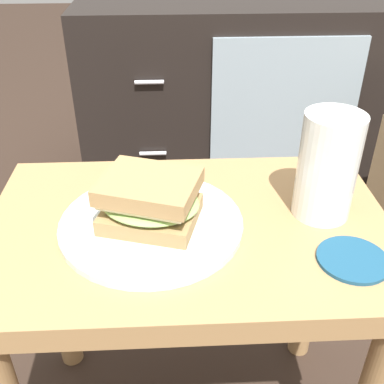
% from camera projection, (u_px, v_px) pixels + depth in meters
% --- Properties ---
extents(side_table, '(0.56, 0.36, 0.46)m').
position_uv_depth(side_table, '(189.00, 272.00, 0.69)').
color(side_table, '#A37A4C').
rests_on(side_table, ground).
extents(tv_cabinet, '(0.96, 0.46, 0.58)m').
position_uv_depth(tv_cabinet, '(233.00, 91.00, 1.53)').
color(tv_cabinet, black).
rests_on(tv_cabinet, ground).
extents(plate, '(0.25, 0.25, 0.01)m').
position_uv_depth(plate, '(151.00, 224.00, 0.63)').
color(plate, silver).
rests_on(plate, side_table).
extents(sandwich_front, '(0.16, 0.14, 0.07)m').
position_uv_depth(sandwich_front, '(150.00, 200.00, 0.61)').
color(sandwich_front, '#9E7A4C').
rests_on(sandwich_front, plate).
extents(beer_glass, '(0.08, 0.08, 0.15)m').
position_uv_depth(beer_glass, '(327.00, 167.00, 0.62)').
color(beer_glass, silver).
rests_on(beer_glass, side_table).
extents(coaster, '(0.09, 0.09, 0.01)m').
position_uv_depth(coaster, '(353.00, 259.00, 0.57)').
color(coaster, navy).
rests_on(coaster, side_table).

